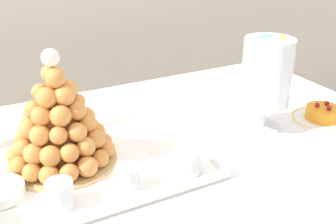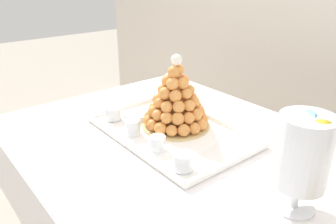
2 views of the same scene
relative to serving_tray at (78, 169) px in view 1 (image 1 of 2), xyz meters
The scene contains 8 objects.
buffet_table 0.19m from the serving_tray, ahead, with size 1.49×0.98×0.74m.
serving_tray is the anchor object (origin of this frame).
croquembouche 0.12m from the serving_tray, 119.09° to the left, with size 0.25×0.25×0.27m.
dessert_cup_mid_left 0.14m from the serving_tray, 119.96° to the right, with size 0.06×0.06×0.06m.
dessert_cup_centre 0.14m from the serving_tray, 57.47° to the right, with size 0.05×0.05×0.05m.
dessert_cup_mid_right 0.25m from the serving_tray, 31.19° to the right, with size 0.06×0.06×0.05m.
macaron_goblet 0.54m from the serving_tray, ahead, with size 0.13×0.13×0.27m.
fruit_tart_plate 0.70m from the serving_tray, ahead, with size 0.17×0.17×0.05m.
Camera 1 is at (-0.35, -0.78, 1.26)m, focal length 43.58 mm.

